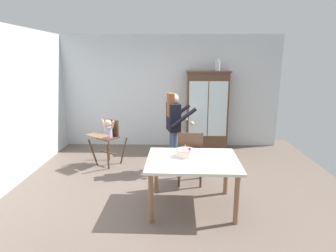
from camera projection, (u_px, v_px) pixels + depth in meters
The scene contains 9 objects.
ground_plane at pixel (166, 192), 4.66m from camera, with size 6.24×6.24×0.00m, color #66564C.
wall_back at pixel (169, 92), 6.90m from camera, with size 5.32×0.06×2.70m, color silver.
china_cabinet at pixel (207, 110), 6.72m from camera, with size 1.02×0.48×1.87m.
ceramic_vase at pixel (217, 65), 6.48m from camera, with size 0.13×0.13×0.27m.
high_chair_with_toddler at pixel (108, 134), 5.72m from camera, with size 0.80×0.84×0.95m.
adult_person at pixel (174, 123), 5.28m from camera, with size 0.59×0.58×1.53m.
dining_table at pixel (193, 166), 4.05m from camera, with size 1.32×1.06×0.74m.
birthday_cake at pixel (185, 153), 4.15m from camera, with size 0.28×0.28×0.19m.
dining_chair_far_side at pixel (190, 154), 4.79m from camera, with size 0.47×0.47×0.96m.
Camera 1 is at (0.14, -4.28, 2.15)m, focal length 30.15 mm.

